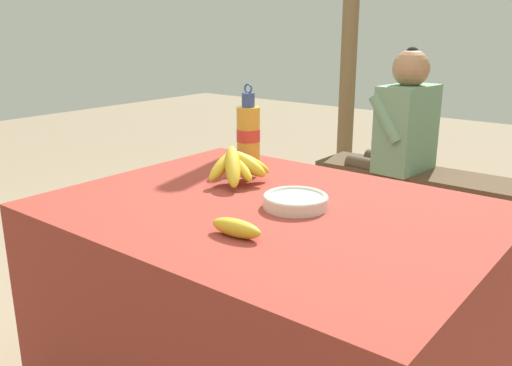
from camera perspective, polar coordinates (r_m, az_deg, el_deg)
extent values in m
cube|color=maroon|center=(1.71, 1.40, -13.48)|extent=(1.25, 0.96, 0.69)
sphere|color=#4C381E|center=(1.78, -2.56, 2.32)|extent=(0.06, 0.06, 0.06)
ellipsoid|color=gold|center=(1.75, -3.64, 1.77)|extent=(0.04, 0.14, 0.11)
ellipsoid|color=gold|center=(1.72, -2.46, 1.76)|extent=(0.15, 0.16, 0.14)
ellipsoid|color=gold|center=(1.75, -1.65, 1.69)|extent=(0.14, 0.08, 0.10)
ellipsoid|color=gold|center=(1.76, -0.96, 2.05)|extent=(0.16, 0.08, 0.11)
ellipsoid|color=gold|center=(1.79, -0.74, 2.18)|extent=(0.14, 0.14, 0.11)
ellipsoid|color=gold|center=(1.82, -1.20, 2.40)|extent=(0.07, 0.16, 0.11)
cylinder|color=silver|center=(1.55, 4.18, -2.03)|extent=(0.19, 0.19, 0.03)
torus|color=silver|center=(1.54, 4.19, -1.49)|extent=(0.19, 0.19, 0.02)
cylinder|color=gold|center=(2.03, -0.81, 5.07)|extent=(0.09, 0.09, 0.21)
cylinder|color=red|center=(2.03, -0.81, 5.07)|extent=(0.09, 0.09, 0.05)
cylinder|color=#33477F|center=(2.01, -0.83, 8.74)|extent=(0.05, 0.05, 0.05)
torus|color=#33477F|center=(2.01, -0.83, 9.91)|extent=(0.04, 0.01, 0.04)
ellipsoid|color=gold|center=(1.33, -2.11, -4.75)|extent=(0.15, 0.06, 0.04)
cube|color=#4C3823|center=(2.93, 22.15, -0.09)|extent=(1.70, 0.32, 0.04)
cube|color=#4C3823|center=(3.16, 8.05, -2.07)|extent=(0.06, 0.06, 0.41)
cube|color=#4C3823|center=(3.36, 10.14, -1.04)|extent=(0.06, 0.06, 0.41)
cylinder|color=#473828|center=(3.12, 10.01, -2.05)|extent=(0.09, 0.09, 0.45)
cylinder|color=#473828|center=(3.00, 12.11, 1.66)|extent=(0.31, 0.12, 0.09)
cylinder|color=#473828|center=(3.27, 11.88, -1.30)|extent=(0.09, 0.09, 0.45)
cylinder|color=#473828|center=(3.15, 13.95, 2.26)|extent=(0.31, 0.12, 0.09)
cube|color=slate|center=(2.96, 15.55, 5.55)|extent=(0.23, 0.36, 0.45)
cylinder|color=slate|center=(2.83, 13.50, 6.58)|extent=(0.21, 0.08, 0.25)
cylinder|color=slate|center=(3.11, 16.63, 7.19)|extent=(0.21, 0.08, 0.25)
sphere|color=#9E704C|center=(2.92, 16.01, 11.53)|extent=(0.19, 0.19, 0.19)
sphere|color=black|center=(2.92, 16.13, 12.92)|extent=(0.07, 0.07, 0.07)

